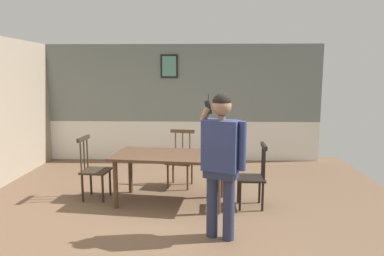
% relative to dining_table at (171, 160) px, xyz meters
% --- Properties ---
extents(ground_plane, '(7.37, 7.37, 0.00)m').
position_rel_dining_table_xyz_m(ground_plane, '(0.01, -0.57, -0.67)').
color(ground_plane, brown).
extents(room_back_partition, '(6.22, 0.17, 2.63)m').
position_rel_dining_table_xyz_m(room_back_partition, '(0.01, 2.79, 0.59)').
color(room_back_partition, slate).
rests_on(room_back_partition, ground_plane).
extents(dining_table, '(1.81, 1.08, 0.76)m').
position_rel_dining_table_xyz_m(dining_table, '(0.00, 0.00, 0.00)').
color(dining_table, '#4C3323').
rests_on(dining_table, ground_plane).
extents(chair_near_window, '(0.41, 0.41, 0.96)m').
position_rel_dining_table_xyz_m(chair_near_window, '(1.24, -0.14, -0.21)').
color(chair_near_window, black).
rests_on(chair_near_window, ground_plane).
extents(chair_by_doorway, '(0.44, 0.44, 1.00)m').
position_rel_dining_table_xyz_m(chair_by_doorway, '(-1.24, 0.14, -0.19)').
color(chair_by_doorway, '#2D2319').
rests_on(chair_by_doorway, ground_plane).
extents(chair_at_table_head, '(0.51, 0.51, 0.99)m').
position_rel_dining_table_xyz_m(chair_at_table_head, '(0.10, 0.83, -0.20)').
color(chair_at_table_head, '#513823').
rests_on(chair_at_table_head, ground_plane).
extents(person_figure, '(0.55, 0.38, 1.76)m').
position_rel_dining_table_xyz_m(person_figure, '(0.71, -1.18, 0.35)').
color(person_figure, '#282E49').
rests_on(person_figure, ground_plane).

